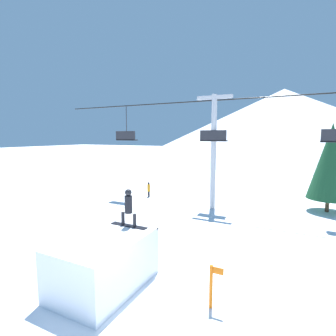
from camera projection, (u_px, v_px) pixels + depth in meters
name	position (u px, v px, depth m)	size (l,w,h in m)	color
ground_plane	(121.00, 315.00, 7.40)	(220.00, 220.00, 0.00)	white
mountain_ridge	(283.00, 123.00, 66.02)	(71.27, 71.27, 16.64)	silver
snow_ramp	(105.00, 262.00, 8.69)	(2.24, 3.36, 1.71)	white
snowboarder	(129.00, 207.00, 9.63)	(1.50, 0.28, 1.40)	black
chairlift	(214.00, 140.00, 17.63)	(25.21, 0.44, 7.77)	#B2B2B7
pine_tree_near	(330.00, 161.00, 17.04)	(2.65, 2.65, 5.87)	#4C3823
trail_marker	(212.00, 285.00, 7.63)	(0.41, 0.10, 1.31)	orange
distant_skier	(149.00, 189.00, 21.69)	(0.24, 0.24, 1.23)	black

